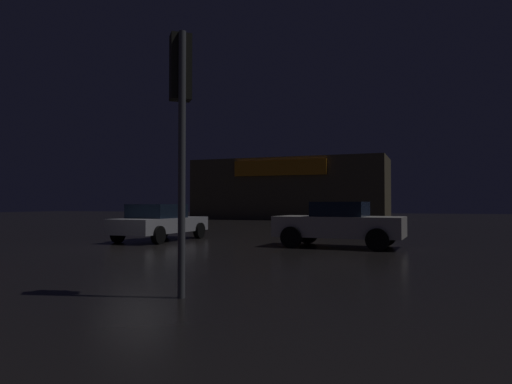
# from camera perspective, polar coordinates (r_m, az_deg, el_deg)

# --- Properties ---
(ground_plane) EXTENTS (120.00, 120.00, 0.00)m
(ground_plane) POSITION_cam_1_polar(r_m,az_deg,el_deg) (15.57, -14.21, -6.66)
(ground_plane) COLOR black
(store_building) EXTENTS (17.78, 6.77, 5.57)m
(store_building) POSITION_cam_1_polar(r_m,az_deg,el_deg) (43.63, 4.23, 0.33)
(store_building) COLOR brown
(store_building) RESTS_ON ground
(traffic_signal_opposite) EXTENTS (0.41, 0.43, 4.06)m
(traffic_signal_opposite) POSITION_cam_1_polar(r_m,az_deg,el_deg) (7.42, -9.26, 11.39)
(traffic_signal_opposite) COLOR #595B60
(traffic_signal_opposite) RESTS_ON ground
(car_far) EXTENTS (2.04, 4.54, 1.41)m
(car_far) POSITION_cam_1_polar(r_m,az_deg,el_deg) (18.38, -11.73, -3.62)
(car_far) COLOR #B7B7BF
(car_far) RESTS_ON ground
(car_crossing) EXTENTS (4.17, 2.20, 1.49)m
(car_crossing) POSITION_cam_1_polar(r_m,az_deg,el_deg) (15.48, 10.25, -3.86)
(car_crossing) COLOR silver
(car_crossing) RESTS_ON ground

